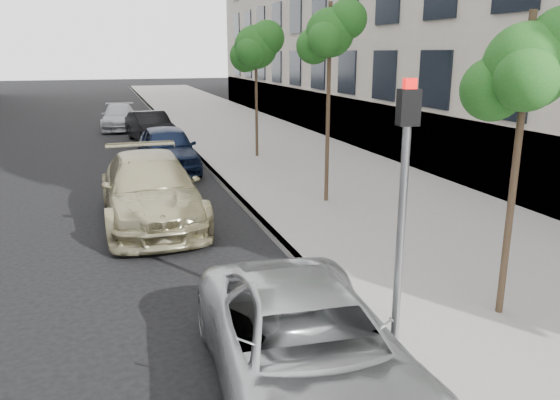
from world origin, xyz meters
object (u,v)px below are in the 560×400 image
tree_far (257,47)px  tree_near (529,67)px  sedan_rear (119,117)px  signal_pole (404,187)px  sedan_black (150,127)px  tree_mid (331,33)px  suv (151,189)px  minivan (307,348)px  sedan_blue (167,148)px

tree_far → tree_near: bearing=-90.0°
tree_far → sedan_rear: (-4.45, 9.96, -3.35)m
signal_pole → sedan_black: (-1.40, 18.59, -1.58)m
tree_near → sedan_black: size_ratio=1.06×
tree_mid → sedan_rear: 17.43m
tree_near → suv: tree_near is taller
tree_far → minivan: 14.65m
signal_pole → tree_near: bearing=17.6°
tree_mid → signal_pole: bearing=-105.8°
suv → tree_near: bearing=-56.6°
tree_far → suv: bearing=-124.1°
tree_far → signal_pole: size_ratio=1.40×
minivan → sedan_blue: 12.98m
suv → sedan_black: size_ratio=1.32×
tree_near → sedan_rear: 23.58m
tree_mid → tree_far: tree_mid is taller
sedan_blue → sedan_rear: 10.91m
suv → sedan_rear: suv is taller
tree_mid → sedan_blue: 7.40m
tree_far → sedan_black: (-3.33, 5.27, -3.31)m
sedan_black → sedan_blue: bearing=-99.3°
sedan_black → sedan_rear: 4.83m
signal_pole → sedan_black: bearing=102.3°
tree_far → sedan_black: tree_far is taller
suv → sedan_blue: 5.68m
signal_pole → suv: bearing=117.6°
tree_mid → sedan_black: (-3.33, 11.77, -3.56)m
tree_mid → signal_pole: tree_mid is taller
minivan → suv: (-1.02, 7.40, 0.14)m
sedan_blue → sedan_black: 6.16m
tree_far → sedan_blue: (-3.33, -0.89, -3.23)m
minivan → sedan_rear: size_ratio=1.06×
tree_near → signal_pole: tree_near is taller
tree_far → suv: (-4.37, -6.47, -3.20)m
tree_mid → tree_far: size_ratio=1.03×
suv → signal_pole: bearing=-70.7°
tree_mid → tree_far: (0.00, 6.50, -0.25)m
tree_mid → sedan_black: bearing=105.8°
tree_far → suv: tree_far is taller
tree_near → sedan_blue: tree_near is taller
suv → sedan_black: bearing=84.6°
tree_near → sedan_black: tree_near is taller
tree_near → sedan_rear: tree_near is taller
minivan → suv: suv is taller
tree_far → sedan_black: size_ratio=1.19×
sedan_blue → sedan_rear: (-1.12, 10.85, -0.12)m
minivan → sedan_black: bearing=94.2°
tree_near → signal_pole: (-1.93, -0.32, -1.37)m
suv → sedan_black: 11.78m
tree_mid → sedan_black: tree_mid is taller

